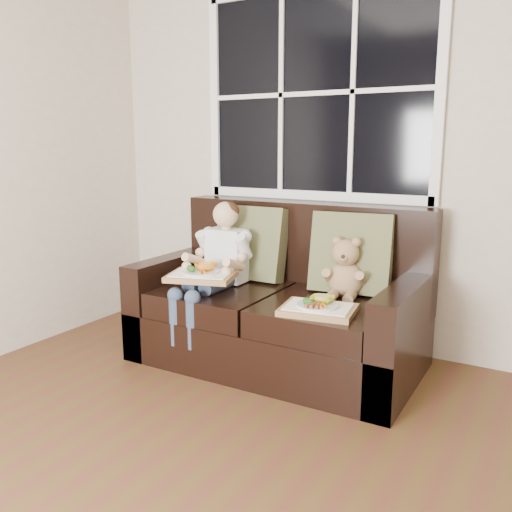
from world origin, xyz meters
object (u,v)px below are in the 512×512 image
Objects in this scene: loveseat at (282,311)px; child at (218,258)px; teddy_bear at (345,272)px; tray_right at (318,308)px; tray_left at (202,274)px.

loveseat is 0.52m from child.
tray_right is at bearing -99.82° from teddy_bear.
child is 2.19× the size of teddy_bear.
loveseat is 4.00× the size of tray_right.
child reaches higher than loveseat.
teddy_bear is 0.84m from tray_left.
teddy_bear is 0.82× the size of tray_left.
loveseat reaches higher than teddy_bear.
child is 0.23m from tray_left.
teddy_bear is at bearing 7.16° from loveseat.
tray_left is at bearing -161.99° from teddy_bear.
teddy_bear is at bearing 80.36° from tray_right.
tray_right is at bearing -40.15° from loveseat.
tray_left is (-0.75, -0.38, -0.02)m from teddy_bear.
teddy_bear reaches higher than tray_left.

